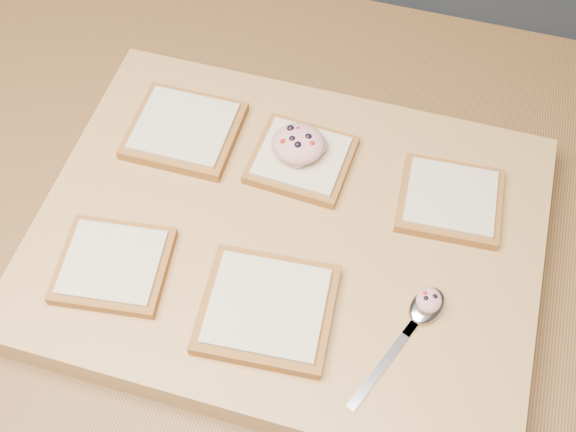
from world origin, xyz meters
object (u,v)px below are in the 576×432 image
Objects in this scene: cutting_board at (288,239)px; tuna_salad_dollop at (298,144)px; spoon at (421,314)px; bread_far_center at (302,159)px.

cutting_board is 9.00× the size of tuna_salad_dollop.
cutting_board is 0.11m from tuna_salad_dollop.
spoon is at bearing -42.27° from tuna_salad_dollop.
spoon is (0.17, -0.15, -0.02)m from tuna_salad_dollop.
bread_far_center is 0.22m from spoon.
bread_far_center is 0.02m from tuna_salad_dollop.
bread_far_center reaches higher than spoon.
cutting_board is 3.54× the size of spoon.
tuna_salad_dollop is at bearing 137.73° from spoon.
tuna_salad_dollop is at bearing 99.03° from cutting_board.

